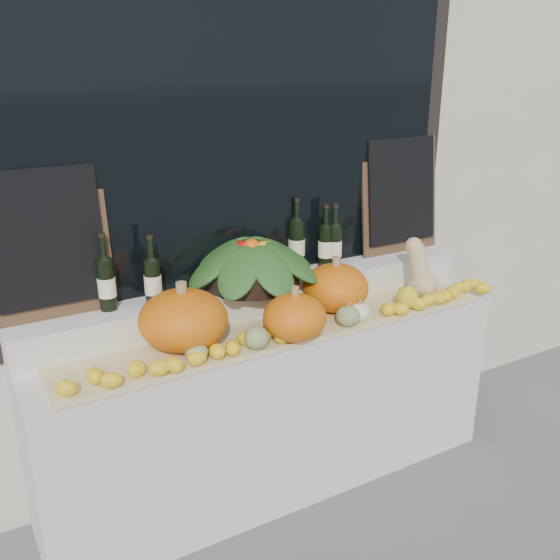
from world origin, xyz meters
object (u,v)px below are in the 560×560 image
object	(u,v)px
pumpkin_left	(183,320)
butternut_squash	(421,273)
produce_bowl	(252,262)
wine_bottle_tall	(297,244)
pumpkin_right	(335,288)

from	to	relation	value
pumpkin_left	butternut_squash	world-z (taller)	butternut_squash
produce_bowl	wine_bottle_tall	distance (m)	0.31
produce_bowl	pumpkin_left	bearing A→B (deg)	-153.80
pumpkin_left	pumpkin_right	distance (m)	0.79
butternut_squash	produce_bowl	xyz separation A→B (m)	(-0.83, 0.26, 0.12)
pumpkin_right	wine_bottle_tall	bearing A→B (deg)	100.41
pumpkin_right	wine_bottle_tall	size ratio (longest dim) A/B	0.87
pumpkin_left	butternut_squash	size ratio (longest dim) A/B	1.28
pumpkin_left	butternut_squash	distance (m)	1.27
pumpkin_right	wine_bottle_tall	distance (m)	0.32
pumpkin_left	wine_bottle_tall	world-z (taller)	wine_bottle_tall
butternut_squash	wine_bottle_tall	world-z (taller)	wine_bottle_tall
pumpkin_right	produce_bowl	size ratio (longest dim) A/B	0.46
butternut_squash	produce_bowl	size ratio (longest dim) A/B	0.43
produce_bowl	wine_bottle_tall	size ratio (longest dim) A/B	1.88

